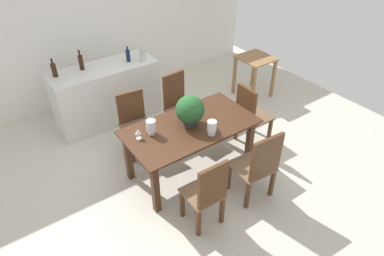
{
  "coord_description": "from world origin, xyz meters",
  "views": [
    {
      "loc": [
        -2.01,
        -3.09,
        3.26
      ],
      "look_at": [
        -0.01,
        -0.27,
        0.76
      ],
      "focal_mm": 31.43,
      "sensor_mm": 36.0,
      "label": 1
    }
  ],
  "objects_px": {
    "chair_near_left": "(207,192)",
    "kitchen_counter": "(107,94)",
    "dining_table": "(190,134)",
    "side_table": "(255,67)",
    "flower_centerpiece": "(190,110)",
    "crystal_vase_left": "(151,126)",
    "wine_bottle_green": "(128,55)",
    "chair_near_right": "(259,164)",
    "wine_bottle_amber": "(54,70)",
    "wine_bottle_tall": "(142,55)",
    "chair_foot_end": "(250,114)",
    "wine_bottle_dark": "(81,62)",
    "crystal_vase_center_near": "(212,127)",
    "chair_far_left": "(134,120)",
    "chair_far_right": "(178,102)",
    "wine_glass": "(138,132)"
  },
  "relations": [
    {
      "from": "chair_near_left",
      "to": "kitchen_counter",
      "type": "height_order",
      "value": "chair_near_left"
    },
    {
      "from": "dining_table",
      "to": "side_table",
      "type": "bearing_deg",
      "value": 25.71
    },
    {
      "from": "flower_centerpiece",
      "to": "crystal_vase_left",
      "type": "xyz_separation_m",
      "value": [
        -0.51,
        0.11,
        -0.1
      ]
    },
    {
      "from": "chair_near_left",
      "to": "wine_bottle_green",
      "type": "bearing_deg",
      "value": -98.3
    },
    {
      "from": "chair_near_right",
      "to": "wine_bottle_green",
      "type": "distance_m",
      "value": 2.77
    },
    {
      "from": "kitchen_counter",
      "to": "wine_bottle_amber",
      "type": "xyz_separation_m",
      "value": [
        -0.69,
        0.11,
        0.59
      ]
    },
    {
      "from": "chair_near_right",
      "to": "flower_centerpiece",
      "type": "distance_m",
      "value": 1.07
    },
    {
      "from": "wine_bottle_tall",
      "to": "wine_bottle_green",
      "type": "bearing_deg",
      "value": 143.04
    },
    {
      "from": "wine_bottle_amber",
      "to": "side_table",
      "type": "distance_m",
      "value": 3.4
    },
    {
      "from": "wine_bottle_green",
      "to": "chair_near_right",
      "type": "bearing_deg",
      "value": -83.34
    },
    {
      "from": "chair_foot_end",
      "to": "chair_near_left",
      "type": "height_order",
      "value": "chair_foot_end"
    },
    {
      "from": "wine_bottle_dark",
      "to": "side_table",
      "type": "xyz_separation_m",
      "value": [
        2.83,
        -0.92,
        -0.51
      ]
    },
    {
      "from": "crystal_vase_center_near",
      "to": "chair_near_left",
      "type": "bearing_deg",
      "value": -130.88
    },
    {
      "from": "chair_far_left",
      "to": "wine_bottle_green",
      "type": "height_order",
      "value": "wine_bottle_green"
    },
    {
      "from": "dining_table",
      "to": "crystal_vase_left",
      "type": "height_order",
      "value": "crystal_vase_left"
    },
    {
      "from": "chair_near_left",
      "to": "wine_bottle_dark",
      "type": "height_order",
      "value": "wine_bottle_dark"
    },
    {
      "from": "crystal_vase_left",
      "to": "chair_foot_end",
      "type": "bearing_deg",
      "value": -4.85
    },
    {
      "from": "chair_foot_end",
      "to": "chair_far_right",
      "type": "xyz_separation_m",
      "value": [
        -0.7,
        0.87,
        0.01
      ]
    },
    {
      "from": "crystal_vase_left",
      "to": "wine_bottle_tall",
      "type": "xyz_separation_m",
      "value": [
        0.74,
        1.54,
        0.18
      ]
    },
    {
      "from": "chair_far_left",
      "to": "side_table",
      "type": "height_order",
      "value": "chair_far_left"
    },
    {
      "from": "crystal_vase_center_near",
      "to": "chair_foot_end",
      "type": "bearing_deg",
      "value": 17.47
    },
    {
      "from": "wine_bottle_dark",
      "to": "wine_glass",
      "type": "bearing_deg",
      "value": -90.39
    },
    {
      "from": "kitchen_counter",
      "to": "wine_bottle_dark",
      "type": "relative_size",
      "value": 5.33
    },
    {
      "from": "wine_glass",
      "to": "wine_bottle_green",
      "type": "height_order",
      "value": "wine_bottle_green"
    },
    {
      "from": "dining_table",
      "to": "flower_centerpiece",
      "type": "distance_m",
      "value": 0.34
    },
    {
      "from": "crystal_vase_left",
      "to": "wine_bottle_dark",
      "type": "height_order",
      "value": "wine_bottle_dark"
    },
    {
      "from": "chair_foot_end",
      "to": "wine_bottle_dark",
      "type": "height_order",
      "value": "wine_bottle_dark"
    },
    {
      "from": "flower_centerpiece",
      "to": "crystal_vase_center_near",
      "type": "xyz_separation_m",
      "value": [
        0.09,
        -0.33,
        -0.1
      ]
    },
    {
      "from": "chair_near_right",
      "to": "flower_centerpiece",
      "type": "height_order",
      "value": "flower_centerpiece"
    },
    {
      "from": "kitchen_counter",
      "to": "wine_bottle_green",
      "type": "relative_size",
      "value": 6.67
    },
    {
      "from": "dining_table",
      "to": "side_table",
      "type": "distance_m",
      "value": 2.41
    },
    {
      "from": "chair_near_right",
      "to": "wine_glass",
      "type": "relative_size",
      "value": 7.14
    },
    {
      "from": "wine_bottle_tall",
      "to": "wine_bottle_amber",
      "type": "xyz_separation_m",
      "value": [
        -1.31,
        0.29,
        0.0
      ]
    },
    {
      "from": "crystal_vase_left",
      "to": "chair_far_left",
      "type": "bearing_deg",
      "value": 81.17
    },
    {
      "from": "chair_foot_end",
      "to": "chair_far_left",
      "type": "bearing_deg",
      "value": 60.8
    },
    {
      "from": "chair_foot_end",
      "to": "chair_near_right",
      "type": "xyz_separation_m",
      "value": [
        -0.7,
        -0.89,
        0.02
      ]
    },
    {
      "from": "chair_near_right",
      "to": "crystal_vase_center_near",
      "type": "xyz_separation_m",
      "value": [
        -0.27,
        0.59,
        0.33
      ]
    },
    {
      "from": "chair_far_left",
      "to": "crystal_vase_center_near",
      "type": "distance_m",
      "value": 1.32
    },
    {
      "from": "chair_near_right",
      "to": "wine_glass",
      "type": "height_order",
      "value": "chair_near_right"
    },
    {
      "from": "wine_bottle_green",
      "to": "side_table",
      "type": "bearing_deg",
      "value": -19.99
    },
    {
      "from": "flower_centerpiece",
      "to": "wine_bottle_amber",
      "type": "height_order",
      "value": "wine_bottle_amber"
    },
    {
      "from": "wine_glass",
      "to": "chair_far_left",
      "type": "bearing_deg",
      "value": 68.21
    },
    {
      "from": "kitchen_counter",
      "to": "wine_bottle_dark",
      "type": "distance_m",
      "value": 0.67
    },
    {
      "from": "crystal_vase_left",
      "to": "chair_far_right",
      "type": "bearing_deg",
      "value": 40.54
    },
    {
      "from": "crystal_vase_left",
      "to": "side_table",
      "type": "relative_size",
      "value": 0.26
    },
    {
      "from": "chair_foot_end",
      "to": "flower_centerpiece",
      "type": "xyz_separation_m",
      "value": [
        -1.06,
        0.03,
        0.44
      ]
    },
    {
      "from": "chair_far_left",
      "to": "chair_foot_end",
      "type": "bearing_deg",
      "value": -25.4
    },
    {
      "from": "flower_centerpiece",
      "to": "wine_glass",
      "type": "height_order",
      "value": "flower_centerpiece"
    },
    {
      "from": "dining_table",
      "to": "flower_centerpiece",
      "type": "bearing_deg",
      "value": 62.36
    },
    {
      "from": "dining_table",
      "to": "chair_foot_end",
      "type": "relative_size",
      "value": 1.72
    }
  ]
}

